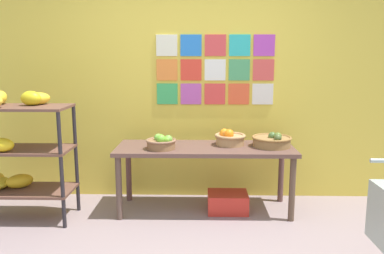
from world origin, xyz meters
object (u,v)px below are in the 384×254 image
fruit_basket_right (162,142)px  banana_shelf_unit (13,144)px  produce_crate_under_table (228,202)px  fruit_basket_back_left (229,138)px  display_table (205,154)px  fruit_basket_back_right (272,141)px

fruit_basket_right → banana_shelf_unit: bearing=-174.9°
fruit_basket_right → produce_crate_under_table: bearing=6.9°
banana_shelf_unit → fruit_basket_back_left: size_ratio=3.96×
display_table → fruit_basket_back_left: size_ratio=5.66×
display_table → fruit_basket_back_right: (0.68, 0.01, 0.14)m
fruit_basket_back_right → produce_crate_under_table: size_ratio=0.98×
fruit_basket_back_right → fruit_basket_back_left: bearing=171.1°
produce_crate_under_table → fruit_basket_right: bearing=-173.1°
fruit_basket_back_left → fruit_basket_back_right: bearing=-8.9°
banana_shelf_unit → fruit_basket_right: bearing=5.1°
fruit_basket_right → fruit_basket_back_right: same height
display_table → fruit_basket_right: fruit_basket_right is taller
fruit_basket_right → produce_crate_under_table: 0.93m
fruit_basket_right → fruit_basket_back_right: bearing=6.4°
fruit_basket_back_left → fruit_basket_right: size_ratio=1.06×
display_table → produce_crate_under_table: (0.24, -0.04, -0.50)m
fruit_basket_back_left → fruit_basket_back_right: 0.43m
display_table → produce_crate_under_table: size_ratio=4.40×
banana_shelf_unit → display_table: (1.86, 0.24, -0.14)m
produce_crate_under_table → display_table: bearing=171.5°
fruit_basket_back_right → fruit_basket_right: bearing=-173.6°
produce_crate_under_table → fruit_basket_back_left: bearing=82.4°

